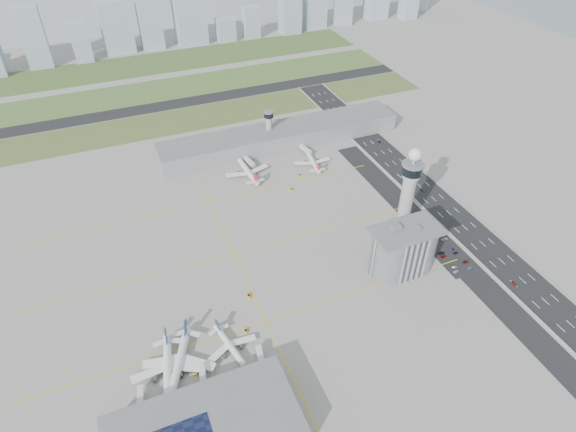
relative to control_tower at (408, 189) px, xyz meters
name	(u,v)px	position (x,y,z in m)	size (l,w,h in m)	color
ground	(309,267)	(-72.00, -8.00, -35.04)	(1000.00, 1000.00, 0.00)	#9E9C93
grass_strip_0	(193,118)	(-92.00, 217.00, -35.00)	(480.00, 50.00, 0.08)	#415528
grass_strip_1	(176,88)	(-92.00, 292.00, -35.00)	(480.00, 60.00, 0.08)	#4C6C33
grass_strip_2	(162,62)	(-92.00, 372.00, -35.00)	(480.00, 70.00, 0.08)	#425628
runway	(184,103)	(-92.00, 254.00, -34.98)	(480.00, 22.00, 0.10)	black
highway	(459,222)	(43.00, -8.00, -34.99)	(28.00, 500.00, 0.10)	black
barrier_left	(443,227)	(29.00, -8.00, -34.44)	(0.60, 500.00, 1.20)	#9E9E99
barrier_right	(476,217)	(57.00, -8.00, -34.44)	(0.60, 500.00, 1.20)	#9E9E99
landside_road	(438,240)	(18.00, -18.00, -35.00)	(18.00, 260.00, 0.08)	black
parking_lot	(447,252)	(16.00, -30.00, -34.99)	(20.00, 44.00, 0.10)	black
taxiway_line_h_0	(266,321)	(-112.00, -38.00, -35.04)	(260.00, 0.60, 0.01)	yellow
taxiway_line_h_1	(234,253)	(-112.00, 22.00, -35.04)	(260.00, 0.60, 0.01)	yellow
taxiway_line_h_2	(209,202)	(-112.00, 82.00, -35.04)	(260.00, 0.60, 0.01)	yellow
taxiway_line_v	(234,253)	(-112.00, 22.00, -35.04)	(0.60, 260.00, 0.01)	yellow
control_tower	(408,189)	(0.00, 0.00, 0.00)	(14.00, 14.00, 64.50)	#ADAAA5
secondary_tower	(269,126)	(-42.00, 142.00, -16.24)	(8.60, 8.60, 31.90)	#ADAAA5
admin_building	(403,249)	(-20.01, -30.00, -19.74)	(42.00, 24.00, 33.50)	#B2B2B7
terminal_pier	(281,136)	(-32.00, 140.00, -27.14)	(210.00, 32.00, 15.80)	gray
near_terminal	(204,432)	(-160.07, -90.02, -28.62)	(84.00, 42.00, 13.00)	gray
airplane_near_a	(167,369)	(-169.09, -51.81, -28.97)	(43.34, 36.84, 12.13)	white
airplane_near_b	(178,361)	(-163.06, -49.45, -28.83)	(44.34, 37.69, 12.42)	white
airplane_near_c	(232,346)	(-135.31, -49.71, -30.27)	(34.11, 28.99, 9.55)	white
airplane_far_a	(247,167)	(-74.28, 107.21, -29.06)	(42.74, 36.33, 11.97)	white
airplane_far_b	(312,158)	(-19.96, 101.13, -29.95)	(36.39, 30.93, 10.19)	white
jet_bridge_near_0	(141,415)	(-185.00, -69.00, -32.19)	(14.00, 3.00, 5.70)	silver
jet_bridge_near_1	(204,392)	(-155.00, -69.00, -32.19)	(14.00, 3.00, 5.70)	silver
jet_bridge_near_2	(263,371)	(-125.00, -69.00, -32.19)	(14.00, 3.00, 5.70)	silver
jet_bridge_far_0	(245,159)	(-70.00, 124.00, -32.19)	(14.00, 3.00, 5.70)	silver
jet_bridge_far_1	(301,147)	(-20.00, 124.00, -32.19)	(14.00, 3.00, 5.70)	silver
tug_0	(195,372)	(-156.27, -55.14, -34.17)	(2.05, 2.99, 1.74)	yellow
tug_1	(246,331)	(-124.66, -40.53, -34.20)	(1.99, 2.89, 1.68)	gold
tug_2	(216,326)	(-138.78, -31.39, -34.16)	(2.09, 3.04, 1.77)	yellow
tug_3	(249,296)	(-115.04, -17.13, -34.15)	(2.10, 3.05, 1.78)	orange
tug_4	(291,190)	(-50.76, 72.18, -34.23)	(1.92, 2.80, 1.63)	yellow
tug_5	(300,175)	(-37.10, 87.63, -34.24)	(1.91, 2.77, 1.61)	#E1BD02
car_lot_0	(456,271)	(9.99, -46.76, -34.42)	(1.47, 3.66, 1.25)	silver
car_lot_1	(455,267)	(11.72, -43.26, -34.48)	(1.19, 3.43, 1.13)	gray
car_lot_2	(443,256)	(10.91, -32.45, -34.47)	(1.90, 4.12, 1.15)	maroon
car_lot_3	(441,253)	(11.78, -29.47, -34.38)	(1.85, 4.54, 1.32)	black
car_lot_4	(432,246)	(10.15, -21.52, -34.49)	(1.29, 3.21, 1.09)	navy
car_lot_5	(423,236)	(10.92, -10.52, -34.46)	(1.22, 3.50, 1.15)	#BDBDBD
car_lot_6	(470,268)	(19.92, -47.48, -34.50)	(1.81, 3.92, 1.09)	gray
car_lot_7	(466,262)	(21.16, -42.11, -34.46)	(1.61, 3.97, 1.15)	#800905
car_lot_8	(456,253)	(20.47, -32.91, -34.46)	(1.36, 3.38, 1.15)	black
car_lot_9	(452,250)	(20.13, -29.46, -34.43)	(1.29, 3.69, 1.22)	#0F1350
car_lot_10	(444,239)	(21.99, -19.00, -34.39)	(2.15, 4.67, 1.30)	silver
car_lot_11	(438,235)	(20.77, -14.11, -34.39)	(1.82, 4.47, 1.30)	gray
car_hw_0	(514,284)	(35.70, -68.61, -34.41)	(1.50, 3.73, 1.27)	maroon
car_hw_1	(423,190)	(41.80, 33.85, -34.38)	(1.39, 4.00, 1.32)	#2C2D2F
car_hw_2	(379,142)	(49.16, 109.98, -34.48)	(1.85, 4.01, 1.11)	navy
car_hw_4	(333,114)	(35.49, 174.07, -34.45)	(1.39, 3.46, 1.18)	gray
skyline_bldg_5	(34,37)	(-222.11, 411.66, -1.60)	(25.49, 20.39, 66.89)	#9EADC1
skyline_bldg_6	(81,42)	(-174.68, 409.90, -12.44)	(20.04, 16.03, 45.20)	#9EADC1
skyline_bldg_7	(116,26)	(-131.44, 428.89, -4.43)	(35.76, 28.61, 61.22)	#9EADC1
skyline_bldg_8	(148,14)	(-91.42, 423.56, 6.65)	(26.33, 21.06, 83.39)	#9EADC1
skyline_bldg_9	(190,18)	(-41.73, 424.32, -3.99)	(36.96, 29.57, 62.11)	#9EADC1
skyline_bldg_10	(226,30)	(1.27, 415.68, -21.17)	(23.01, 18.41, 27.75)	#9EADC1
skyline_bldg_11	(251,22)	(36.28, 415.34, -15.56)	(20.22, 16.18, 38.97)	#9EADC1
skyline_bldg_12	(290,15)	(90.17, 413.29, -11.60)	(26.14, 20.92, 46.89)	#9EADC1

